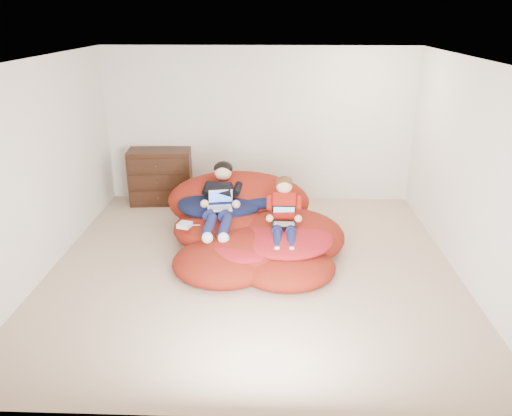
{
  "coord_description": "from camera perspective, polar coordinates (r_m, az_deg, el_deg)",
  "views": [
    {
      "loc": [
        0.24,
        -5.54,
        2.97
      ],
      "look_at": [
        0.03,
        0.24,
        0.7
      ],
      "focal_mm": 35.0,
      "sensor_mm": 36.0,
      "label": 1
    }
  ],
  "objects": [
    {
      "name": "dresser",
      "position": [
        8.38,
        -10.83,
        3.55
      ],
      "size": [
        1.04,
        0.6,
        0.9
      ],
      "color": "#331B0E",
      "rests_on": "ground"
    },
    {
      "name": "power_adapter",
      "position": [
        6.48,
        -8.15,
        -1.93
      ],
      "size": [
        0.2,
        0.2,
        0.06
      ],
      "primitive_type": "cube",
      "rotation": [
        0.0,
        0.0,
        -0.3
      ],
      "color": "silver",
      "rests_on": "beanbag_pile"
    },
    {
      "name": "room_shell",
      "position": [
        6.19,
        -0.38,
        -4.94
      ],
      "size": [
        5.1,
        5.1,
        2.77
      ],
      "color": "#C5A88D",
      "rests_on": "ground"
    },
    {
      "name": "laptop_white",
      "position": [
        6.57,
        -4.13,
        0.58
      ],
      "size": [
        0.35,
        0.35,
        0.22
      ],
      "color": "silver",
      "rests_on": "older_boy"
    },
    {
      "name": "cream_pillow",
      "position": [
        7.38,
        -5.27,
        2.78
      ],
      "size": [
        0.45,
        0.29,
        0.29
      ],
      "primitive_type": "ellipsoid",
      "color": "beige",
      "rests_on": "beanbag_pile"
    },
    {
      "name": "older_boy",
      "position": [
        6.68,
        -4.02,
        1.29
      ],
      "size": [
        0.41,
        1.31,
        0.71
      ],
      "color": "black",
      "rests_on": "beanbag_pile"
    },
    {
      "name": "younger_boy",
      "position": [
        6.27,
        3.23,
        -0.41
      ],
      "size": [
        0.31,
        0.96,
        0.73
      ],
      "color": "red",
      "rests_on": "beanbag_pile"
    },
    {
      "name": "laptop_black",
      "position": [
        6.28,
        3.21,
        -1.19
      ],
      "size": [
        0.3,
        0.31,
        0.21
      ],
      "color": "black",
      "rests_on": "younger_boy"
    },
    {
      "name": "beanbag_pile",
      "position": [
        6.67,
        -0.59,
        -2.46
      ],
      "size": [
        2.49,
        2.45,
        0.94
      ],
      "color": "maroon",
      "rests_on": "ground"
    }
  ]
}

